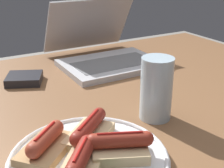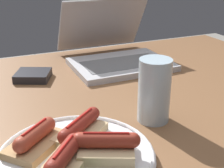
{
  "view_description": "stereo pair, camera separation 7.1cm",
  "coord_description": "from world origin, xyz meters",
  "px_view_note": "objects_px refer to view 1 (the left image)",
  "views": [
    {
      "loc": [
        -0.36,
        -0.62,
        1.1
      ],
      "look_at": [
        -0.04,
        -0.06,
        0.83
      ],
      "focal_mm": 50.0,
      "sensor_mm": 36.0,
      "label": 1
    },
    {
      "loc": [
        -0.3,
        -0.66,
        1.1
      ],
      "look_at": [
        -0.04,
        -0.06,
        0.83
      ],
      "focal_mm": 50.0,
      "sensor_mm": 36.0,
      "label": 2
    }
  ],
  "objects_px": {
    "laptop": "(104,52)",
    "external_drive": "(24,79)",
    "drinking_glass": "(156,89)",
    "plate": "(89,159)"
  },
  "relations": [
    {
      "from": "laptop",
      "to": "plate",
      "type": "xyz_separation_m",
      "value": [
        -0.28,
        -0.46,
        -0.03
      ]
    },
    {
      "from": "plate",
      "to": "external_drive",
      "type": "bearing_deg",
      "value": 89.45
    },
    {
      "from": "laptop",
      "to": "plate",
      "type": "relative_size",
      "value": 1.19
    },
    {
      "from": "drinking_glass",
      "to": "external_drive",
      "type": "distance_m",
      "value": 0.4
    },
    {
      "from": "laptop",
      "to": "drinking_glass",
      "type": "relative_size",
      "value": 2.37
    },
    {
      "from": "plate",
      "to": "drinking_glass",
      "type": "xyz_separation_m",
      "value": [
        0.2,
        0.08,
        0.06
      ]
    },
    {
      "from": "laptop",
      "to": "external_drive",
      "type": "height_order",
      "value": "laptop"
    },
    {
      "from": "external_drive",
      "to": "laptop",
      "type": "bearing_deg",
      "value": 32.53
    },
    {
      "from": "plate",
      "to": "external_drive",
      "type": "xyz_separation_m",
      "value": [
        0.0,
        0.42,
        0.0
      ]
    },
    {
      "from": "drinking_glass",
      "to": "external_drive",
      "type": "relative_size",
      "value": 1.14
    }
  ]
}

